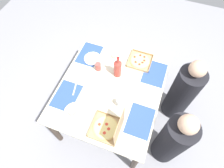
{
  "coord_description": "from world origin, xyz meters",
  "views": [
    {
      "loc": [
        1.08,
        0.4,
        2.67
      ],
      "look_at": [
        0.0,
        0.0,
        0.74
      ],
      "focal_mm": 30.73,
      "sensor_mm": 36.0,
      "label": 1
    }
  ],
  "objects_px": {
    "pizza_box_edge_far": "(140,61)",
    "diner_right_seat": "(172,140)",
    "plate_far_right": "(92,59)",
    "soda_bottle": "(118,68)",
    "plate_near_left": "(74,112)",
    "cup_spare": "(119,102)",
    "pizza_box_corner_left": "(109,128)",
    "cup_clear_left": "(98,67)",
    "diner_left_seat": "(182,93)",
    "plate_far_left": "(112,56)"
  },
  "relations": [
    {
      "from": "plate_near_left",
      "to": "diner_left_seat",
      "type": "distance_m",
      "value": 1.38
    },
    {
      "from": "plate_far_left",
      "to": "diner_left_seat",
      "type": "distance_m",
      "value": 1.02
    },
    {
      "from": "plate_far_right",
      "to": "cup_spare",
      "type": "relative_size",
      "value": 2.11
    },
    {
      "from": "pizza_box_edge_far",
      "to": "diner_right_seat",
      "type": "height_order",
      "value": "diner_right_seat"
    },
    {
      "from": "diner_left_seat",
      "to": "pizza_box_edge_far",
      "type": "bearing_deg",
      "value": -100.04
    },
    {
      "from": "pizza_box_edge_far",
      "to": "diner_left_seat",
      "type": "relative_size",
      "value": 0.25
    },
    {
      "from": "plate_far_left",
      "to": "soda_bottle",
      "type": "relative_size",
      "value": 0.67
    },
    {
      "from": "plate_far_left",
      "to": "soda_bottle",
      "type": "xyz_separation_m",
      "value": [
        0.24,
        0.16,
        0.12
      ]
    },
    {
      "from": "cup_spare",
      "to": "diner_right_seat",
      "type": "bearing_deg",
      "value": 81.44
    },
    {
      "from": "diner_left_seat",
      "to": "diner_right_seat",
      "type": "relative_size",
      "value": 1.0
    },
    {
      "from": "pizza_box_edge_far",
      "to": "cup_clear_left",
      "type": "relative_size",
      "value": 2.68
    },
    {
      "from": "cup_clear_left",
      "to": "diner_left_seat",
      "type": "relative_size",
      "value": 0.09
    },
    {
      "from": "plate_far_left",
      "to": "diner_right_seat",
      "type": "height_order",
      "value": "diner_right_seat"
    },
    {
      "from": "pizza_box_corner_left",
      "to": "cup_clear_left",
      "type": "xyz_separation_m",
      "value": [
        -0.66,
        -0.39,
        0.0
      ]
    },
    {
      "from": "cup_spare",
      "to": "cup_clear_left",
      "type": "bearing_deg",
      "value": -132.65
    },
    {
      "from": "plate_far_right",
      "to": "diner_left_seat",
      "type": "bearing_deg",
      "value": 92.79
    },
    {
      "from": "diner_right_seat",
      "to": "pizza_box_corner_left",
      "type": "bearing_deg",
      "value": -73.73
    },
    {
      "from": "plate_far_left",
      "to": "plate_near_left",
      "type": "relative_size",
      "value": 0.91
    },
    {
      "from": "pizza_box_corner_left",
      "to": "cup_clear_left",
      "type": "height_order",
      "value": "pizza_box_corner_left"
    },
    {
      "from": "diner_right_seat",
      "to": "plate_near_left",
      "type": "bearing_deg",
      "value": -81.92
    },
    {
      "from": "pizza_box_corner_left",
      "to": "pizza_box_edge_far",
      "type": "distance_m",
      "value": 0.96
    },
    {
      "from": "plate_far_right",
      "to": "soda_bottle",
      "type": "xyz_separation_m",
      "value": [
        0.11,
        0.38,
        0.12
      ]
    },
    {
      "from": "plate_far_left",
      "to": "soda_bottle",
      "type": "distance_m",
      "value": 0.32
    },
    {
      "from": "cup_spare",
      "to": "cup_clear_left",
      "type": "height_order",
      "value": "cup_clear_left"
    },
    {
      "from": "soda_bottle",
      "to": "diner_left_seat",
      "type": "bearing_deg",
      "value": 101.71
    },
    {
      "from": "cup_clear_left",
      "to": "cup_spare",
      "type": "bearing_deg",
      "value": 47.35
    },
    {
      "from": "plate_near_left",
      "to": "pizza_box_corner_left",
      "type": "bearing_deg",
      "value": 83.78
    },
    {
      "from": "diner_left_seat",
      "to": "plate_far_right",
      "type": "bearing_deg",
      "value": -87.21
    },
    {
      "from": "soda_bottle",
      "to": "pizza_box_corner_left",
      "type": "bearing_deg",
      "value": 11.93
    },
    {
      "from": "pizza_box_corner_left",
      "to": "diner_right_seat",
      "type": "height_order",
      "value": "diner_right_seat"
    },
    {
      "from": "plate_near_left",
      "to": "plate_far_right",
      "type": "distance_m",
      "value": 0.75
    },
    {
      "from": "cup_spare",
      "to": "pizza_box_corner_left",
      "type": "bearing_deg",
      "value": -1.26
    },
    {
      "from": "plate_far_left",
      "to": "plate_far_right",
      "type": "xyz_separation_m",
      "value": [
        0.13,
        -0.22,
        -0.0
      ]
    },
    {
      "from": "diner_left_seat",
      "to": "diner_right_seat",
      "type": "bearing_deg",
      "value": 0.0
    },
    {
      "from": "cup_spare",
      "to": "diner_left_seat",
      "type": "relative_size",
      "value": 0.09
    },
    {
      "from": "plate_near_left",
      "to": "diner_left_seat",
      "type": "relative_size",
      "value": 0.21
    },
    {
      "from": "cup_clear_left",
      "to": "plate_far_right",
      "type": "bearing_deg",
      "value": -132.64
    },
    {
      "from": "cup_clear_left",
      "to": "diner_right_seat",
      "type": "relative_size",
      "value": 0.09
    },
    {
      "from": "soda_bottle",
      "to": "cup_clear_left",
      "type": "relative_size",
      "value": 3.05
    },
    {
      "from": "pizza_box_edge_far",
      "to": "plate_near_left",
      "type": "xyz_separation_m",
      "value": [
        0.91,
        -0.47,
        -0.0
      ]
    },
    {
      "from": "diner_right_seat",
      "to": "cup_clear_left",
      "type": "bearing_deg",
      "value": -113.4
    },
    {
      "from": "diner_right_seat",
      "to": "pizza_box_edge_far",
      "type": "bearing_deg",
      "value": -140.35
    },
    {
      "from": "diner_left_seat",
      "to": "cup_clear_left",
      "type": "bearing_deg",
      "value": -80.52
    },
    {
      "from": "plate_far_left",
      "to": "diner_right_seat",
      "type": "xyz_separation_m",
      "value": [
        0.72,
        0.99,
        -0.25
      ]
    },
    {
      "from": "pizza_box_edge_far",
      "to": "cup_clear_left",
      "type": "xyz_separation_m",
      "value": [
        0.29,
        -0.45,
        0.04
      ]
    },
    {
      "from": "plate_near_left",
      "to": "plate_far_right",
      "type": "xyz_separation_m",
      "value": [
        -0.74,
        -0.11,
        -0.0
      ]
    },
    {
      "from": "plate_far_right",
      "to": "cup_spare",
      "type": "bearing_deg",
      "value": 47.35
    },
    {
      "from": "pizza_box_edge_far",
      "to": "plate_near_left",
      "type": "height_order",
      "value": "pizza_box_edge_far"
    },
    {
      "from": "soda_bottle",
      "to": "plate_near_left",
      "type": "bearing_deg",
      "value": -23.11
    },
    {
      "from": "plate_far_right",
      "to": "cup_clear_left",
      "type": "bearing_deg",
      "value": 47.36
    }
  ]
}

